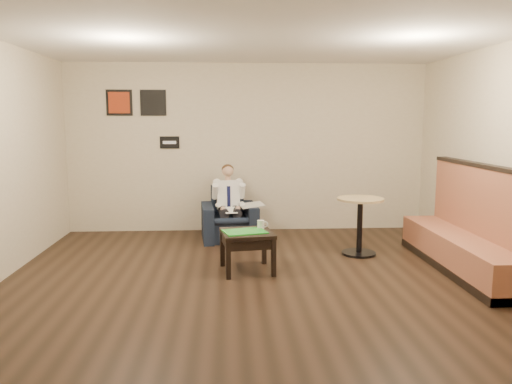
{
  "coord_description": "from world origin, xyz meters",
  "views": [
    {
      "loc": [
        -0.34,
        -5.4,
        1.88
      ],
      "look_at": [
        0.04,
        1.2,
        0.92
      ],
      "focal_mm": 35.0,
      "sensor_mm": 36.0,
      "label": 1
    }
  ],
  "objects": [
    {
      "name": "ceiling",
      "position": [
        0.0,
        0.0,
        2.8
      ],
      "size": [
        6.0,
        6.0,
        0.02
      ],
      "primitive_type": "cube",
      "color": "white",
      "rests_on": "wall_back"
    },
    {
      "name": "green_folder",
      "position": [
        -0.14,
        0.6,
        0.51
      ],
      "size": [
        0.58,
        0.48,
        0.01
      ],
      "primitive_type": "cube",
      "rotation": [
        0.0,
        0.0,
        0.28
      ],
      "color": "green",
      "rests_on": "side_table"
    },
    {
      "name": "seated_man",
      "position": [
        -0.31,
        2.21,
        0.56
      ],
      "size": [
        0.6,
        0.85,
        1.12
      ],
      "primitive_type": null,
      "rotation": [
        0.0,
        0.0,
        0.09
      ],
      "color": "white",
      "rests_on": "armchair"
    },
    {
      "name": "coffee_mug",
      "position": [
        0.08,
        0.79,
        0.56
      ],
      "size": [
        0.1,
        0.1,
        0.11
      ],
      "primitive_type": "cylinder",
      "rotation": [
        0.0,
        0.0,
        0.14
      ],
      "color": "white",
      "rests_on": "side_table"
    },
    {
      "name": "ground",
      "position": [
        0.0,
        0.0,
        0.0
      ],
      "size": [
        6.0,
        6.0,
        0.0
      ],
      "primitive_type": "plane",
      "color": "black",
      "rests_on": "ground"
    },
    {
      "name": "cafe_table",
      "position": [
        1.49,
        1.32,
        0.4
      ],
      "size": [
        0.85,
        0.85,
        0.8
      ],
      "primitive_type": "cylinder",
      "rotation": [
        0.0,
        0.0,
        -0.42
      ],
      "color": "tan",
      "rests_on": "ground"
    },
    {
      "name": "seating_sign",
      "position": [
        -1.3,
        2.98,
        1.5
      ],
      "size": [
        0.32,
        0.02,
        0.2
      ],
      "primitive_type": "cube",
      "color": "black",
      "rests_on": "wall_back"
    },
    {
      "name": "art_print_right",
      "position": [
        -1.55,
        2.98,
        2.15
      ],
      "size": [
        0.42,
        0.03,
        0.42
      ],
      "primitive_type": "cube",
      "color": "black",
      "rests_on": "wall_back"
    },
    {
      "name": "wall_back",
      "position": [
        0.0,
        3.0,
        1.4
      ],
      "size": [
        6.0,
        0.02,
        2.8
      ],
      "primitive_type": "cube",
      "color": "beige",
      "rests_on": "ground"
    },
    {
      "name": "lap_papers",
      "position": [
        -0.3,
        2.12,
        0.5
      ],
      "size": [
        0.23,
        0.29,
        0.01
      ],
      "primitive_type": "cube",
      "rotation": [
        0.0,
        0.0,
        0.16
      ],
      "color": "white",
      "rests_on": "seated_man"
    },
    {
      "name": "smartphone",
      "position": [
        -0.08,
        0.82,
        0.51
      ],
      "size": [
        0.16,
        0.08,
        0.01
      ],
      "primitive_type": "cube",
      "rotation": [
        0.0,
        0.0,
        -0.04
      ],
      "color": "black",
      "rests_on": "side_table"
    },
    {
      "name": "newspaper",
      "position": [
        0.03,
        2.26,
        0.56
      ],
      "size": [
        0.42,
        0.49,
        0.01
      ],
      "primitive_type": "cube",
      "rotation": [
        0.0,
        0.0,
        0.14
      ],
      "color": "silver",
      "rests_on": "armchair"
    },
    {
      "name": "wall_front",
      "position": [
        0.0,
        -3.0,
        1.4
      ],
      "size": [
        6.0,
        0.02,
        2.8
      ],
      "primitive_type": "cube",
      "color": "beige",
      "rests_on": "ground"
    },
    {
      "name": "banquette",
      "position": [
        2.59,
        0.54,
        0.66
      ],
      "size": [
        0.61,
        2.56,
        1.31
      ],
      "primitive_type": "cube",
      "color": "#9E583D",
      "rests_on": "ground"
    },
    {
      "name": "side_table",
      "position": [
        -0.11,
        0.63,
        0.25
      ],
      "size": [
        0.7,
        0.7,
        0.5
      ],
      "primitive_type": "cube",
      "rotation": [
        0.0,
        0.0,
        0.14
      ],
      "color": "black",
      "rests_on": "ground"
    },
    {
      "name": "armchair",
      "position": [
        -0.32,
        2.32,
        0.41
      ],
      "size": [
        0.92,
        0.92,
        0.82
      ],
      "primitive_type": "cube",
      "rotation": [
        0.0,
        0.0,
        0.09
      ],
      "color": "black",
      "rests_on": "ground"
    },
    {
      "name": "art_print_left",
      "position": [
        -2.1,
        2.98,
        2.15
      ],
      "size": [
        0.42,
        0.03,
        0.42
      ],
      "primitive_type": "cube",
      "color": "#A93214",
      "rests_on": "wall_back"
    }
  ]
}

